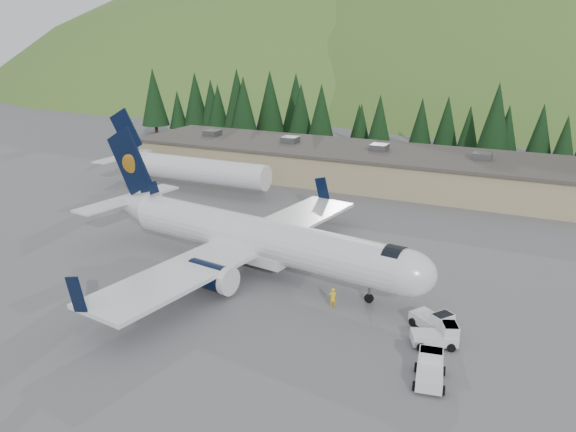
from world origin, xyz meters
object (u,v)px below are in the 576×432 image
at_px(terminal_building, 347,164).
at_px(second_airliner, 182,167).
at_px(baggage_tug_a, 438,336).
at_px(baggage_tug_c, 430,369).
at_px(airliner, 251,238).
at_px(baggage_tug_b, 434,321).
at_px(ramp_worker, 333,298).

bearing_deg(terminal_building, second_airliner, -141.22).
xyz_separation_m(baggage_tug_a, baggage_tug_c, (0.38, -4.68, 0.02)).
xyz_separation_m(airliner, baggage_tug_b, (18.51, -4.19, -2.58)).
bearing_deg(ramp_worker, airliner, -44.99).
height_order(baggage_tug_a, baggage_tug_b, baggage_tug_b).
relative_size(second_airliner, baggage_tug_a, 7.50).
xyz_separation_m(airliner, second_airliner, (-23.82, 21.84, -0.06)).
bearing_deg(baggage_tug_a, ramp_worker, 142.92).
bearing_deg(airliner, baggage_tug_c, -21.03).
bearing_deg(ramp_worker, terminal_building, -95.02).
relative_size(baggage_tug_b, baggage_tug_c, 1.03).
bearing_deg(baggage_tug_a, terminal_building, 94.35).
bearing_deg(ramp_worker, baggage_tug_c, 120.80).
xyz_separation_m(airliner, baggage_tug_a, (19.23, -6.21, -2.59)).
distance_m(airliner, ramp_worker, 11.03).
xyz_separation_m(baggage_tug_a, baggage_tug_b, (-0.72, 2.02, 0.02)).
bearing_deg(baggage_tug_a, baggage_tug_b, 86.28).
relative_size(baggage_tug_a, terminal_building, 0.05).
bearing_deg(second_airliner, baggage_tug_c, -37.01).
bearing_deg(baggage_tug_b, baggage_tug_a, -36.26).
relative_size(terminal_building, ramp_worker, 39.68).
relative_size(second_airliner, baggage_tug_c, 7.62).
height_order(second_airliner, baggage_tug_b, second_airliner).
bearing_deg(second_airliner, terminal_building, 38.78).
distance_m(baggage_tug_a, baggage_tug_c, 4.69).
xyz_separation_m(baggage_tug_b, ramp_worker, (-8.52, 0.24, 0.09)).
xyz_separation_m(baggage_tug_b, terminal_building, (-22.41, 42.04, 1.82)).
relative_size(second_airliner, baggage_tug_b, 7.39).
height_order(airliner, baggage_tug_c, airliner).
relative_size(airliner, terminal_building, 0.54).
xyz_separation_m(baggage_tug_b, baggage_tug_c, (1.10, -6.70, 0.00)).
relative_size(airliner, ramp_worker, 21.35).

